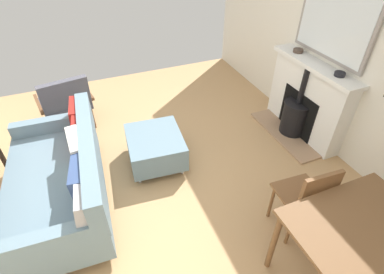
# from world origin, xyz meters

# --- Properties ---
(ground_plane) EXTENTS (4.92, 5.37, 0.01)m
(ground_plane) POSITION_xyz_m (0.00, 0.00, -0.00)
(ground_plane) COLOR tan
(wall_left) EXTENTS (0.12, 5.37, 2.71)m
(wall_left) POSITION_xyz_m (-2.46, 0.00, 1.35)
(wall_left) COLOR silver
(wall_left) RESTS_ON ground
(fireplace) EXTENTS (0.54, 1.33, 1.01)m
(fireplace) POSITION_xyz_m (-2.26, -0.06, 0.45)
(fireplace) COLOR #9E7A5B
(fireplace) RESTS_ON ground
(mirror_over_mantel) EXTENTS (0.04, 1.09, 0.79)m
(mirror_over_mantel) POSITION_xyz_m (-2.37, -0.06, 1.47)
(mirror_over_mantel) COLOR gray
(mantel_bowl_near) EXTENTS (0.13, 0.13, 0.04)m
(mantel_bowl_near) POSITION_xyz_m (-2.28, -0.42, 1.04)
(mantel_bowl_near) COLOR #47382D
(mantel_bowl_near) RESTS_ON fireplace
(mantel_bowl_far) EXTENTS (0.12, 0.12, 0.04)m
(mantel_bowl_far) POSITION_xyz_m (-2.28, 0.30, 1.04)
(mantel_bowl_far) COLOR black
(mantel_bowl_far) RESTS_ON fireplace
(sofa) EXTENTS (1.01, 1.76, 0.82)m
(sofa) POSITION_xyz_m (0.78, 0.07, 0.36)
(sofa) COLOR #B2B2B7
(sofa) RESTS_ON ground
(ottoman) EXTENTS (0.70, 0.77, 0.40)m
(ottoman) POSITION_xyz_m (-0.24, -0.20, 0.24)
(ottoman) COLOR #B2B2B7
(ottoman) RESTS_ON ground
(armchair_accent) EXTENTS (0.76, 0.69, 0.83)m
(armchair_accent) POSITION_xyz_m (0.65, -1.31, 0.46)
(armchair_accent) COLOR brown
(armchair_accent) RESTS_ON ground
(dining_table) EXTENTS (1.01, 0.82, 0.75)m
(dining_table) POSITION_xyz_m (-1.21, 1.81, 0.65)
(dining_table) COLOR brown
(dining_table) RESTS_ON ground
(dining_chair_near_fireplace) EXTENTS (0.42, 0.42, 0.86)m
(dining_chair_near_fireplace) POSITION_xyz_m (-1.20, 1.26, 0.52)
(dining_chair_near_fireplace) COLOR brown
(dining_chair_near_fireplace) RESTS_ON ground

